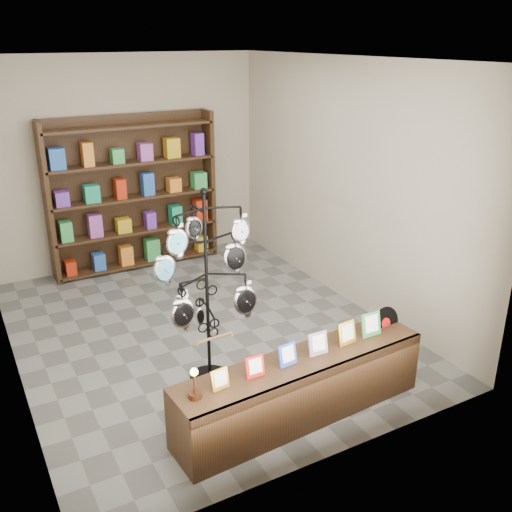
% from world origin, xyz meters
% --- Properties ---
extents(ground, '(5.00, 5.00, 0.00)m').
position_xyz_m(ground, '(0.00, 0.00, 0.00)').
color(ground, slate).
rests_on(ground, ground).
extents(room_envelope, '(5.00, 5.00, 5.00)m').
position_xyz_m(room_envelope, '(0.00, 0.00, 1.85)').
color(room_envelope, '#ACA28A').
rests_on(room_envelope, ground).
extents(display_tree, '(1.01, 0.84, 1.96)m').
position_xyz_m(display_tree, '(-0.33, -0.98, 1.13)').
color(display_tree, black).
rests_on(display_tree, ground).
extents(front_shelf, '(2.43, 0.64, 0.85)m').
position_xyz_m(front_shelf, '(0.13, -1.94, 0.30)').
color(front_shelf, black).
rests_on(front_shelf, ground).
extents(back_shelving, '(2.42, 0.36, 2.20)m').
position_xyz_m(back_shelving, '(0.00, 2.30, 1.03)').
color(back_shelving, black).
rests_on(back_shelving, ground).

